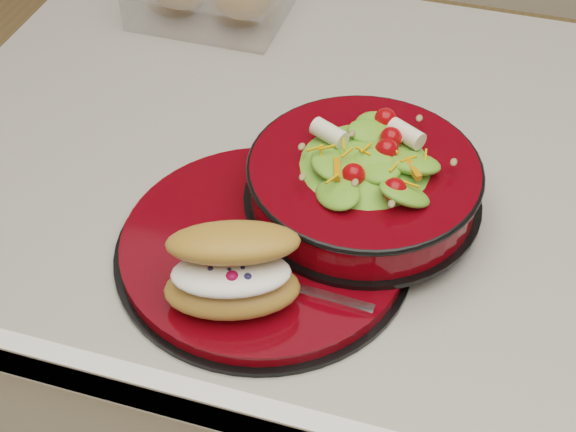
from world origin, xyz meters
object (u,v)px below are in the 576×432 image
(island_counter, at_px, (401,386))
(dinner_plate, at_px, (264,246))
(fork, at_px, (293,287))
(salad_bowl, at_px, (364,174))
(croissant, at_px, (233,270))

(island_counter, xyz_separation_m, dinner_plate, (-0.15, -0.18, 0.46))
(island_counter, height_order, fork, fork)
(salad_bowl, xyz_separation_m, croissant, (-0.09, -0.16, -0.00))
(fork, bearing_deg, salad_bowl, -10.97)
(island_counter, relative_size, fork, 8.27)
(island_counter, bearing_deg, dinner_plate, -129.79)
(island_counter, height_order, salad_bowl, salad_bowl)
(dinner_plate, height_order, fork, fork)
(island_counter, distance_m, salad_bowl, 0.52)
(island_counter, xyz_separation_m, salad_bowl, (-0.07, -0.10, 0.50))
(island_counter, relative_size, salad_bowl, 4.90)
(salad_bowl, bearing_deg, croissant, -117.57)
(dinner_plate, bearing_deg, salad_bowl, 46.36)
(fork, bearing_deg, croissant, 119.31)
(croissant, bearing_deg, salad_bowl, 43.31)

